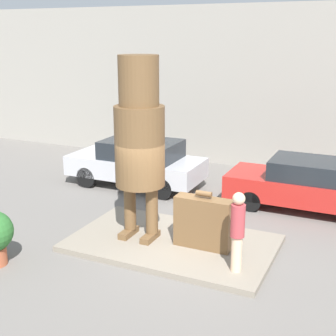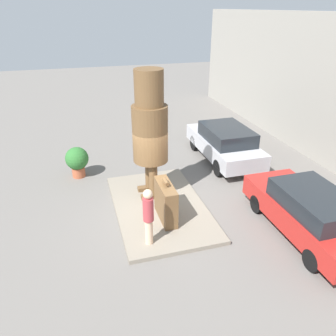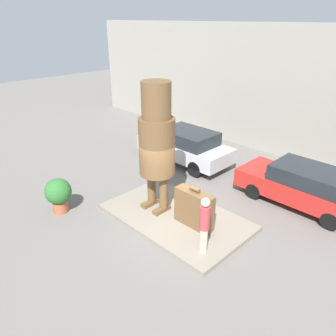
# 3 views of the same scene
# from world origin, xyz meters

# --- Properties ---
(ground_plane) EXTENTS (60.00, 60.00, 0.00)m
(ground_plane) POSITION_xyz_m (0.00, 0.00, 0.00)
(ground_plane) COLOR slate
(pedestal) EXTENTS (4.87, 2.97, 0.14)m
(pedestal) POSITION_xyz_m (0.00, 0.00, 0.07)
(pedestal) COLOR gray
(pedestal) RESTS_ON ground_plane
(building_backdrop) EXTENTS (28.00, 0.60, 6.03)m
(building_backdrop) POSITION_xyz_m (0.00, 7.89, 3.02)
(building_backdrop) COLOR gray
(building_backdrop) RESTS_ON ground_plane
(statue_figure) EXTENTS (1.19, 1.19, 4.39)m
(statue_figure) POSITION_xyz_m (-0.81, -0.08, 2.70)
(statue_figure) COLOR brown
(statue_figure) RESTS_ON pedestal
(giant_suitcase) EXTENTS (1.35, 0.41, 1.38)m
(giant_suitcase) POSITION_xyz_m (0.79, -0.00, 0.75)
(giant_suitcase) COLOR brown
(giant_suitcase) RESTS_ON pedestal
(tourist) EXTENTS (0.30, 0.30, 1.75)m
(tourist) POSITION_xyz_m (1.84, -0.79, 1.09)
(tourist) COLOR beige
(tourist) RESTS_ON pedestal
(parked_car_silver) EXTENTS (4.53, 1.90, 1.58)m
(parked_car_silver) POSITION_xyz_m (-3.00, 3.77, 0.84)
(parked_car_silver) COLOR #B7B7BC
(parked_car_silver) RESTS_ON ground_plane
(parked_car_red) EXTENTS (4.53, 1.81, 1.51)m
(parked_car_red) POSITION_xyz_m (2.57, 3.89, 0.79)
(parked_car_red) COLOR #B2231E
(parked_car_red) RESTS_ON ground_plane
(planter_pot) EXTENTS (0.91, 0.91, 1.25)m
(planter_pot) POSITION_xyz_m (-3.19, -2.54, 0.72)
(planter_pot) COLOR #AD5638
(planter_pot) RESTS_ON ground_plane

